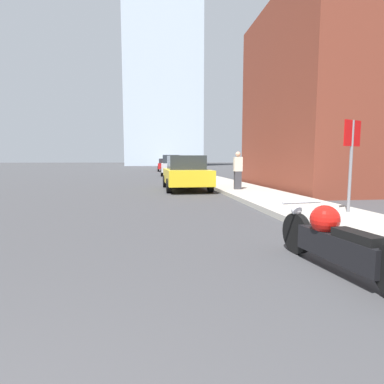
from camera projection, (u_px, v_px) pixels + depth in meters
sidewalk at (181, 170)px, 40.24m from camera, size 2.33×240.00×0.15m
brick_storefront at (366, 100)px, 14.40m from camera, size 9.73×8.08×8.58m
distant_tower at (162, 35)px, 81.46m from camera, size 19.93×19.93×70.59m
motorcycle at (335, 240)px, 3.68m from camera, size 0.62×2.27×0.81m
parked_car_yellow at (186, 173)px, 14.09m from camera, size 2.02×4.53×1.60m
parked_car_silver at (171, 166)px, 27.06m from camera, size 1.93×3.92×1.86m
parked_car_red at (165, 165)px, 38.26m from camera, size 1.98×4.33×1.61m
stop_sign at (351, 150)px, 7.00m from camera, size 0.57×0.26×2.16m
pedestrian at (238, 170)px, 12.73m from camera, size 0.36×0.22×1.60m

